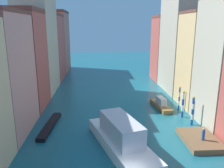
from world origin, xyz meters
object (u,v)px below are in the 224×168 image
at_px(mooring_pole_0, 193,110).
at_px(person_on_dock, 203,134).
at_px(mooring_pole_1, 183,104).
at_px(mooring_pole_2, 179,98).
at_px(gondola_black, 50,126).
at_px(motorboat_0, 161,105).
at_px(waterfront_dock, 200,140).
at_px(vaporetto_white, 121,137).

bearing_deg(mooring_pole_0, person_on_dock, -100.27).
xyz_separation_m(mooring_pole_0, mooring_pole_1, (-0.32, 2.79, -0.00)).
height_order(mooring_pole_2, gondola_black, mooring_pole_2).
relative_size(mooring_pole_2, motorboat_0, 0.62).
relative_size(waterfront_dock, gondola_black, 0.68).
distance_m(person_on_dock, mooring_pole_0, 5.65).
bearing_deg(mooring_pole_0, vaporetto_white, -151.46).
distance_m(vaporetto_white, motorboat_0, 14.91).
height_order(mooring_pole_1, mooring_pole_2, mooring_pole_1).
relative_size(person_on_dock, mooring_pole_0, 0.36).
height_order(mooring_pole_0, mooring_pole_1, mooring_pole_0).
distance_m(waterfront_dock, gondola_black, 19.11).
bearing_deg(waterfront_dock, person_on_dock, -87.11).
bearing_deg(vaporetto_white, mooring_pole_2, 47.31).
relative_size(waterfront_dock, person_on_dock, 3.84).
distance_m(waterfront_dock, vaporetto_white, 9.52).
relative_size(waterfront_dock, mooring_pole_2, 1.46).
bearing_deg(person_on_dock, motorboat_0, 96.52).
bearing_deg(motorboat_0, mooring_pole_0, -70.61).
xyz_separation_m(person_on_dock, mooring_pole_0, (1.00, 5.50, 0.80)).
xyz_separation_m(mooring_pole_0, vaporetto_white, (-10.45, -5.68, -0.74)).
bearing_deg(waterfront_dock, vaporetto_white, -174.95).
bearing_deg(waterfront_dock, gondola_black, 164.15).
relative_size(mooring_pole_0, motorboat_0, 0.66).
bearing_deg(mooring_pole_1, waterfront_dock, -95.34).
height_order(person_on_dock, gondola_black, person_on_dock).
relative_size(mooring_pole_0, mooring_pole_1, 1.00).
bearing_deg(motorboat_0, waterfront_dock, -83.28).
height_order(vaporetto_white, gondola_black, vaporetto_white).
relative_size(person_on_dock, mooring_pole_2, 0.38).
xyz_separation_m(waterfront_dock, mooring_pole_2, (1.29, 10.78, 1.68)).
xyz_separation_m(person_on_dock, gondola_black, (-18.41, 5.87, -1.06)).
height_order(person_on_dock, motorboat_0, person_on_dock).
bearing_deg(vaporetto_white, waterfront_dock, 5.05).
bearing_deg(person_on_dock, gondola_black, 162.33).
distance_m(mooring_pole_0, motorboat_0, 7.41).
distance_m(vaporetto_white, gondola_black, 10.87).
bearing_deg(mooring_pole_2, vaporetto_white, -132.69).
height_order(mooring_pole_2, vaporetto_white, mooring_pole_2).
bearing_deg(person_on_dock, mooring_pole_0, 79.73).
bearing_deg(mooring_pole_0, mooring_pole_1, 96.44).
bearing_deg(vaporetto_white, gondola_black, 145.97).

